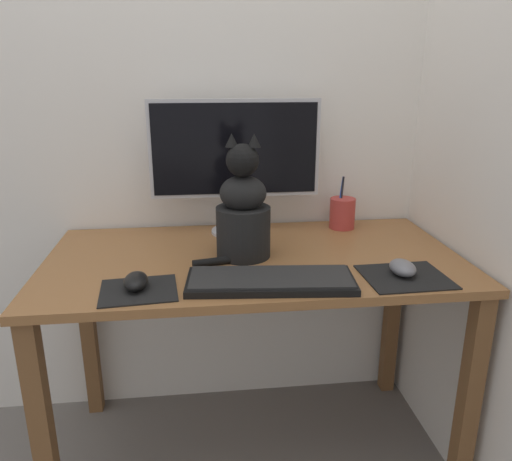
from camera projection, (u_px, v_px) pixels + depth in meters
The scene contains 12 objects.
ground_plane at pixel (254, 449), 1.73m from camera, with size 12.00×12.00×0.00m, color slate.
wall_back at pixel (242, 72), 1.69m from camera, with size 7.00×0.04×2.50m.
wall_side_right at pixel (480, 72), 1.42m from camera, with size 0.04×7.00×2.50m.
desk at pixel (254, 287), 1.54m from camera, with size 1.24×0.66×0.72m.
monitor at pixel (235, 157), 1.65m from camera, with size 0.56×0.17×0.45m.
keyboard at pixel (271, 280), 1.30m from camera, with size 0.45×0.21×0.02m.
mousepad_left at pixel (139, 290), 1.27m from camera, with size 0.21×0.19×0.00m.
mousepad_right at pixel (405, 277), 1.35m from camera, with size 0.23×0.20×0.00m.
computer_mouse_left at pixel (136, 281), 1.27m from camera, with size 0.06×0.10×0.04m.
computer_mouse_right at pixel (403, 268), 1.35m from camera, with size 0.07×0.10×0.04m.
cat at pixel (243, 212), 1.47m from camera, with size 0.25×0.19×0.37m.
pen_cup at pixel (342, 213), 1.76m from camera, with size 0.09×0.09×0.18m.
Camera 1 is at (-0.16, -1.41, 1.25)m, focal length 35.00 mm.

